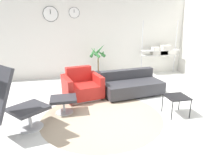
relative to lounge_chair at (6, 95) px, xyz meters
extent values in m
plane|color=silver|center=(1.61, 0.55, -0.73)|extent=(12.00, 12.00, 0.00)
cube|color=silver|center=(1.61, 3.50, 0.67)|extent=(12.00, 0.06, 2.80)
cylinder|color=black|center=(0.59, 3.46, 1.31)|extent=(0.46, 0.01, 0.46)
cylinder|color=white|center=(0.59, 3.46, 1.31)|extent=(0.43, 0.02, 0.43)
cube|color=black|center=(0.59, 3.45, 1.37)|extent=(0.01, 0.01, 0.13)
cylinder|color=black|center=(1.31, 3.46, 1.35)|extent=(0.33, 0.01, 0.33)
cylinder|color=white|center=(1.31, 3.46, 1.35)|extent=(0.31, 0.02, 0.31)
cube|color=black|center=(1.31, 3.45, 1.39)|extent=(0.01, 0.01, 0.09)
cylinder|color=tan|center=(1.59, 0.33, -0.73)|extent=(2.42, 2.42, 0.01)
cylinder|color=#BCBCC1|center=(0.25, 0.21, -0.72)|extent=(0.62, 0.62, 0.02)
cylinder|color=#BCBCC1|center=(0.25, 0.21, -0.55)|extent=(0.06, 0.06, 0.32)
cube|color=#2D2D33|center=(0.25, 0.21, -0.35)|extent=(0.80, 0.79, 0.06)
cylinder|color=#BCBCC1|center=(0.85, 0.71, -0.72)|extent=(0.36, 0.36, 0.02)
cylinder|color=#BCBCC1|center=(0.85, 0.71, -0.58)|extent=(0.05, 0.05, 0.26)
cube|color=#2D2D33|center=(0.85, 0.71, -0.42)|extent=(0.53, 0.45, 0.06)
cube|color=silver|center=(1.31, 1.44, -0.70)|extent=(0.84, 0.78, 0.06)
cube|color=red|center=(1.31, 1.44, -0.52)|extent=(0.79, 0.91, 0.31)
cube|color=red|center=(1.24, 1.74, -0.18)|extent=(0.66, 0.31, 0.37)
cube|color=red|center=(1.68, 1.52, -0.41)|extent=(0.28, 0.80, 0.52)
cube|color=red|center=(0.94, 1.36, -0.41)|extent=(0.28, 0.80, 0.52)
cube|color=black|center=(2.59, 1.44, -0.71)|extent=(1.45, 0.90, 0.05)
cube|color=#333338|center=(2.59, 1.44, -0.53)|extent=(1.61, 1.05, 0.30)
cube|color=#333338|center=(2.54, 1.76, -0.26)|extent=(1.53, 0.41, 0.24)
cube|color=black|center=(3.08, 0.09, -0.34)|extent=(0.44, 0.44, 0.02)
cylinder|color=black|center=(2.88, -0.11, -0.54)|extent=(0.02, 0.02, 0.39)
cylinder|color=black|center=(3.28, -0.11, -0.54)|extent=(0.02, 0.02, 0.39)
cylinder|color=black|center=(2.88, 0.29, -0.54)|extent=(0.02, 0.02, 0.39)
cylinder|color=black|center=(3.28, 0.29, -0.54)|extent=(0.02, 0.02, 0.39)
cylinder|color=#333338|center=(1.96, 3.03, -0.61)|extent=(0.25, 0.25, 0.25)
cylinder|color=#382819|center=(1.96, 3.03, -0.49)|extent=(0.23, 0.23, 0.02)
cylinder|color=brown|center=(1.96, 3.03, -0.22)|extent=(0.04, 0.04, 0.52)
cone|color=#2D6B33|center=(2.13, 3.01, 0.13)|extent=(0.13, 0.38, 0.27)
cone|color=#2D6B33|center=(2.04, 3.17, 0.21)|extent=(0.40, 0.27, 0.41)
cone|color=#2D6B33|center=(1.82, 3.11, 0.15)|extent=(0.29, 0.39, 0.31)
cone|color=#2D6B33|center=(1.86, 2.92, 0.17)|extent=(0.34, 0.33, 0.34)
cone|color=#2D6B33|center=(2.04, 2.90, 0.14)|extent=(0.36, 0.26, 0.29)
cylinder|color=#BCBCC1|center=(3.55, 3.29, 0.19)|extent=(0.03, 0.03, 1.85)
cylinder|color=#BCBCC1|center=(4.84, 3.29, 0.19)|extent=(0.03, 0.03, 1.85)
cube|color=silver|center=(4.20, 3.17, -0.04)|extent=(1.35, 0.28, 0.02)
cube|color=silver|center=(4.20, 3.17, 0.12)|extent=(1.35, 0.28, 0.02)
cube|color=beige|center=(4.45, 3.16, 0.04)|extent=(0.59, 0.24, 0.13)
cube|color=silver|center=(4.00, 3.16, 0.18)|extent=(0.22, 0.24, 0.11)
cube|color=#B7B2A8|center=(4.15, 3.16, 0.04)|extent=(0.56, 0.24, 0.14)
cube|color=beige|center=(4.40, 3.16, 0.21)|extent=(0.34, 0.24, 0.17)
camera|label=1|loc=(0.96, -3.25, 1.14)|focal=32.00mm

